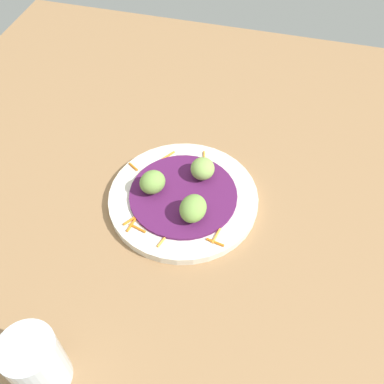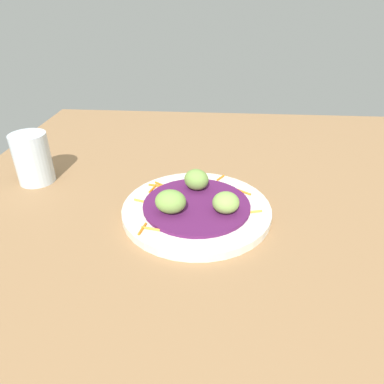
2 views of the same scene
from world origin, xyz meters
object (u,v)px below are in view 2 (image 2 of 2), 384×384
(main_plate, at_px, (197,210))
(guac_scoop_center, at_px, (171,202))
(water_glass, at_px, (33,158))
(guac_scoop_right, at_px, (223,202))
(guac_scoop_left, at_px, (196,180))

(main_plate, height_order, guac_scoop_center, guac_scoop_center)
(water_glass, bearing_deg, guac_scoop_right, -107.12)
(guac_scoop_left, bearing_deg, water_glass, 82.15)
(guac_scoop_left, relative_size, guac_scoop_right, 1.02)
(guac_scoop_center, bearing_deg, water_glass, 67.11)
(main_plate, xyz_separation_m, water_glass, (0.10, 0.34, 0.04))
(guac_scoop_center, xyz_separation_m, guac_scoop_right, (0.01, -0.09, -0.00))
(main_plate, height_order, guac_scoop_left, guac_scoop_left)
(main_plate, bearing_deg, guac_scoop_left, 4.58)
(main_plate, height_order, water_glass, water_glass)
(guac_scoop_left, height_order, guac_scoop_center, guac_scoop_center)
(main_plate, height_order, guac_scoop_right, guac_scoop_right)
(guac_scoop_right, bearing_deg, guac_scoop_center, 94.58)
(guac_scoop_left, distance_m, guac_scoop_center, 0.09)
(main_plate, relative_size, guac_scoop_left, 5.64)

